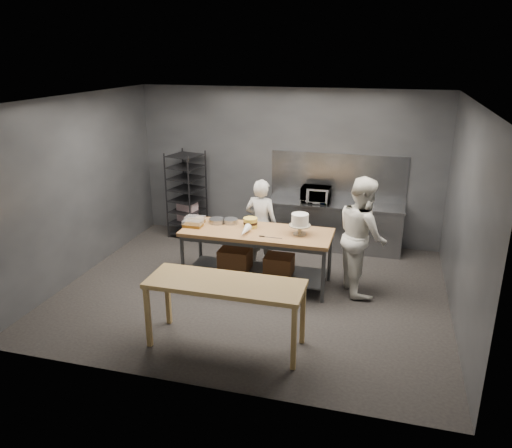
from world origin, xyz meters
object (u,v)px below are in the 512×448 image
(layer_cake, at_px, (250,223))
(chef_right, at_px, (362,235))
(speed_rack, at_px, (187,195))
(near_counter, at_px, (225,288))
(microwave, at_px, (316,194))
(frosted_cake_stand, at_px, (300,221))
(work_table, at_px, (255,251))
(chef_behind, at_px, (261,224))

(layer_cake, bearing_deg, chef_right, 2.08)
(speed_rack, relative_size, chef_right, 0.94)
(near_counter, bearing_deg, microwave, 81.65)
(chef_right, height_order, microwave, chef_right)
(near_counter, bearing_deg, frosted_cake_stand, 72.45)
(work_table, bearing_deg, chef_right, 6.52)
(near_counter, bearing_deg, work_table, 93.61)
(work_table, distance_m, layer_cake, 0.46)
(work_table, distance_m, chef_right, 1.71)
(near_counter, height_order, layer_cake, layer_cake)
(microwave, bearing_deg, layer_cake, -114.07)
(microwave, distance_m, frosted_cake_stand, 1.89)
(near_counter, height_order, microwave, microwave)
(microwave, bearing_deg, work_table, -109.49)
(chef_behind, relative_size, chef_right, 0.86)
(chef_right, bearing_deg, chef_behind, 52.76)
(work_table, height_order, speed_rack, speed_rack)
(chef_behind, xyz_separation_m, frosted_cake_stand, (0.79, -0.65, 0.34))
(microwave, bearing_deg, frosted_cake_stand, -88.70)
(near_counter, bearing_deg, chef_behind, 94.44)
(layer_cake, bearing_deg, work_table, -46.32)
(chef_behind, bearing_deg, layer_cake, 93.77)
(speed_rack, distance_m, chef_right, 3.97)
(speed_rack, relative_size, chef_behind, 1.10)
(speed_rack, bearing_deg, chef_behind, -31.60)
(speed_rack, xyz_separation_m, layer_cake, (1.83, -1.69, 0.14))
(work_table, height_order, layer_cake, layer_cake)
(near_counter, relative_size, chef_behind, 1.25)
(work_table, distance_m, chef_behind, 0.71)
(speed_rack, xyz_separation_m, microwave, (2.62, 0.08, 0.19))
(frosted_cake_stand, bearing_deg, speed_rack, 145.93)
(near_counter, distance_m, chef_right, 2.58)
(chef_behind, xyz_separation_m, layer_cake, (-0.04, -0.54, 0.20))
(near_counter, xyz_separation_m, microwave, (0.55, 3.77, 0.24))
(microwave, bearing_deg, chef_behind, -121.32)
(near_counter, xyz_separation_m, chef_behind, (-0.20, 2.54, -0.02))
(work_table, relative_size, frosted_cake_stand, 7.06)
(speed_rack, height_order, chef_right, chef_right)
(speed_rack, bearing_deg, layer_cake, -42.71)
(chef_behind, distance_m, microwave, 1.46)
(chef_behind, height_order, layer_cake, chef_behind)
(chef_right, xyz_separation_m, microwave, (-0.99, 1.71, 0.12))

